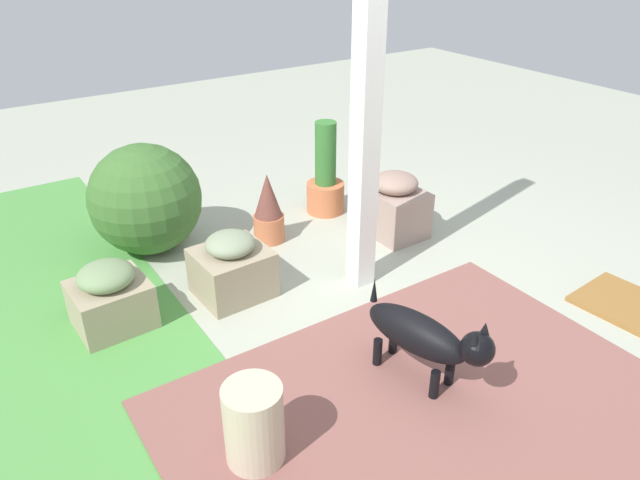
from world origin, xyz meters
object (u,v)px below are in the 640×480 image
object	(u,v)px
dog	(424,336)
stone_planter_nearest	(394,206)
stone_planter_far	(110,298)
terracotta_pot_tall	(325,181)
ceramic_urn	(254,425)
round_shrub	(145,199)
doormat	(634,308)
terracotta_pot_spiky	(268,210)
stone_planter_mid	(232,267)
porch_pillar	(367,83)

from	to	relation	value
dog	stone_planter_nearest	bearing A→B (deg)	-34.90
stone_planter_far	dog	distance (m)	1.77
stone_planter_far	terracotta_pot_tall	bearing A→B (deg)	-72.67
ceramic_urn	round_shrub	bearing A→B (deg)	-7.67
dog	doormat	distance (m)	1.54
terracotta_pot_tall	dog	size ratio (longest dim) A/B	1.04
stone_planter_nearest	terracotta_pot_spiky	xyz separation A→B (m)	(0.42, 0.82, 0.02)
terracotta_pot_spiky	ceramic_urn	size ratio (longest dim) A/B	1.31
terracotta_pot_tall	terracotta_pot_spiky	world-z (taller)	terracotta_pot_tall
dog	doormat	xyz separation A→B (m)	(-0.25, -1.50, -0.27)
terracotta_pot_spiky	stone_planter_mid	bearing A→B (deg)	132.68
stone_planter_nearest	terracotta_pot_tall	world-z (taller)	terracotta_pot_tall
stone_planter_nearest	dog	size ratio (longest dim) A/B	0.68
round_shrub	terracotta_pot_tall	size ratio (longest dim) A/B	1.04
round_shrub	ceramic_urn	size ratio (longest dim) A/B	1.94
round_shrub	doormat	xyz separation A→B (m)	(-2.36, -2.15, -0.37)
stone_planter_nearest	ceramic_urn	distance (m)	2.28
doormat	stone_planter_nearest	bearing A→B (deg)	19.72
stone_planter_far	ceramic_urn	bearing A→B (deg)	-170.57
dog	round_shrub	bearing A→B (deg)	17.30
round_shrub	ceramic_urn	world-z (taller)	round_shrub
terracotta_pot_spiky	dog	world-z (taller)	terracotta_pot_spiky
round_shrub	terracotta_pot_spiky	world-z (taller)	round_shrub
terracotta_pot_tall	ceramic_urn	distance (m)	2.53
terracotta_pot_spiky	doormat	xyz separation A→B (m)	(-2.00, -1.39, -0.23)
round_shrub	dog	bearing A→B (deg)	-162.70
terracotta_pot_spiky	doormat	bearing A→B (deg)	-145.16
stone_planter_far	ceramic_urn	size ratio (longest dim) A/B	1.08
terracotta_pot_spiky	doormat	distance (m)	2.45
stone_planter_mid	round_shrub	bearing A→B (deg)	14.77
ceramic_urn	doormat	bearing A→B (deg)	-96.48
round_shrub	dog	xyz separation A→B (m)	(-2.11, -0.66, -0.10)
stone_planter_nearest	round_shrub	distance (m)	1.77
dog	ceramic_urn	xyz separation A→B (m)	(0.02, 0.94, -0.08)
round_shrub	dog	distance (m)	2.21
stone_planter_nearest	porch_pillar	bearing A→B (deg)	123.38
stone_planter_nearest	terracotta_pot_tall	xyz separation A→B (m)	(0.60, 0.20, 0.04)
terracotta_pot_spiky	dog	bearing A→B (deg)	176.59
stone_planter_mid	dog	bearing A→B (deg)	-161.03
terracotta_pot_tall	doormat	distance (m)	2.33
stone_planter_mid	stone_planter_far	xyz separation A→B (m)	(0.09, 0.72, -0.00)
round_shrub	dog	world-z (taller)	round_shrub
stone_planter_far	doormat	xyz separation A→B (m)	(-1.60, -2.65, -0.17)
porch_pillar	doormat	size ratio (longest dim) A/B	4.13
stone_planter_far	stone_planter_nearest	bearing A→B (deg)	-90.26
round_shrub	ceramic_urn	xyz separation A→B (m)	(-2.08, 0.28, -0.19)
round_shrub	terracotta_pot_spiky	bearing A→B (deg)	-115.22
terracotta_pot_tall	ceramic_urn	bearing A→B (deg)	138.94
round_shrub	porch_pillar	bearing A→B (deg)	-140.34
stone_planter_far	terracotta_pot_tall	distance (m)	1.97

